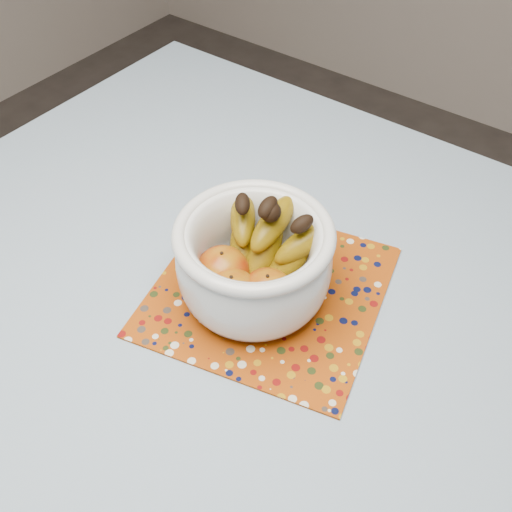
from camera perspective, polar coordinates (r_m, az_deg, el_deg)
The scene contains 4 objects.
table at distance 0.97m, azimuth -4.30°, elevation -10.17°, with size 1.20×1.20×0.75m.
tablecloth at distance 0.91m, azimuth -4.58°, elevation -7.28°, with size 1.32×1.32×0.01m, color slate.
placemat at distance 0.95m, azimuth 1.20°, elevation -3.29°, with size 0.34×0.34×0.00m, color #973A08.
fruit_bowl at distance 0.88m, azimuth 0.06°, elevation -0.09°, with size 0.24×0.24×0.18m.
Camera 1 is at (0.38, -0.39, 1.48)m, focal length 42.00 mm.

